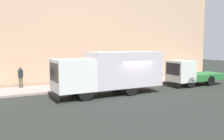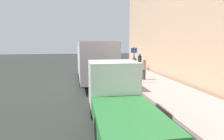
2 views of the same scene
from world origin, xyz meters
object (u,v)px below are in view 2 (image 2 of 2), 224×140
object	(u,v)px
small_flatbed_truck	(118,97)
pedestrian_standing	(134,64)
pedestrian_walking	(144,69)
large_utility_truck	(94,60)
traffic_cone_orange	(126,71)
street_sign_post	(134,62)
pedestrian_third	(140,61)

from	to	relation	value
small_flatbed_truck	pedestrian_standing	distance (m)	11.40
pedestrian_walking	pedestrian_standing	size ratio (longest dim) A/B	0.95
large_utility_truck	small_flatbed_truck	bearing A→B (deg)	-89.21
large_utility_truck	traffic_cone_orange	xyz separation A→B (m)	(3.16, 2.84, -1.29)
small_flatbed_truck	pedestrian_walking	distance (m)	8.76
pedestrian_walking	traffic_cone_orange	xyz separation A→B (m)	(-0.71, 3.05, -0.55)
large_utility_truck	pedestrian_standing	world-z (taller)	large_utility_truck
small_flatbed_truck	street_sign_post	bearing A→B (deg)	70.06
traffic_cone_orange	street_sign_post	distance (m)	4.32
pedestrian_walking	street_sign_post	bearing A→B (deg)	60.86
pedestrian_third	street_sign_post	world-z (taller)	street_sign_post
small_flatbed_truck	pedestrian_walking	size ratio (longest dim) A/B	3.53
pedestrian_walking	street_sign_post	size ratio (longest dim) A/B	0.61
pedestrian_third	street_sign_post	bearing A→B (deg)	-130.01
traffic_cone_orange	large_utility_truck	bearing A→B (deg)	-138.05
traffic_cone_orange	pedestrian_standing	bearing A→B (deg)	-16.46
pedestrian_walking	pedestrian_standing	distance (m)	2.84
large_utility_truck	pedestrian_third	xyz separation A→B (m)	(5.32, 5.49, -0.70)
small_flatbed_truck	street_sign_post	xyz separation A→B (m)	(2.59, 6.86, 0.62)
large_utility_truck	small_flatbed_truck	size ratio (longest dim) A/B	1.46
pedestrian_walking	large_utility_truck	bearing A→B (deg)	14.73
large_utility_truck	pedestrian_walking	bearing A→B (deg)	-3.37
pedestrian_third	traffic_cone_orange	world-z (taller)	pedestrian_third
pedestrian_walking	traffic_cone_orange	world-z (taller)	pedestrian_walking
pedestrian_standing	street_sign_post	world-z (taller)	street_sign_post
street_sign_post	large_utility_truck	bearing A→B (deg)	154.94
pedestrian_standing	small_flatbed_truck	bearing A→B (deg)	-58.23
large_utility_truck	traffic_cone_orange	size ratio (longest dim) A/B	13.86
small_flatbed_truck	pedestrian_third	world-z (taller)	small_flatbed_truck
small_flatbed_truck	street_sign_post	distance (m)	7.36
pedestrian_walking	small_flatbed_truck	bearing A→B (deg)	82.71
pedestrian_third	traffic_cone_orange	bearing A→B (deg)	-148.22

